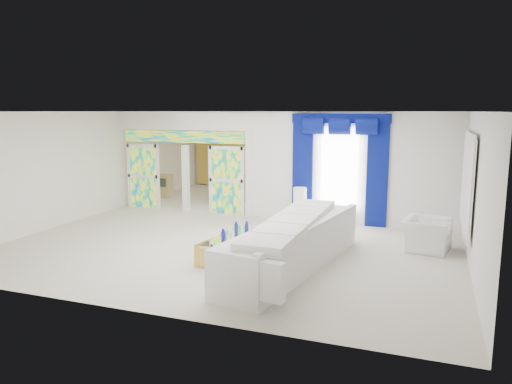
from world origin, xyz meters
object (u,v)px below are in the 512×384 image
at_px(white_sofa, 294,246).
at_px(coffee_table, 235,246).
at_px(console_table, 310,217).
at_px(armchair, 427,234).
at_px(grand_piano, 246,184).

bearing_deg(white_sofa, coffee_table, 176.91).
bearing_deg(coffee_table, white_sofa, -12.53).
bearing_deg(coffee_table, console_table, 77.57).
relative_size(armchair, grand_piano, 0.60).
distance_m(console_table, grand_piano, 4.54).
bearing_deg(armchair, console_table, 72.58).
bearing_deg(console_table, grand_piano, 133.93).
height_order(white_sofa, grand_piano, grand_piano).
height_order(coffee_table, grand_piano, grand_piano).
bearing_deg(coffee_table, armchair, 27.00).
relative_size(console_table, grand_piano, 0.66).
distance_m(white_sofa, grand_piano, 7.96).
bearing_deg(white_sofa, console_table, 108.25).
distance_m(white_sofa, console_table, 3.82).
height_order(white_sofa, coffee_table, white_sofa).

